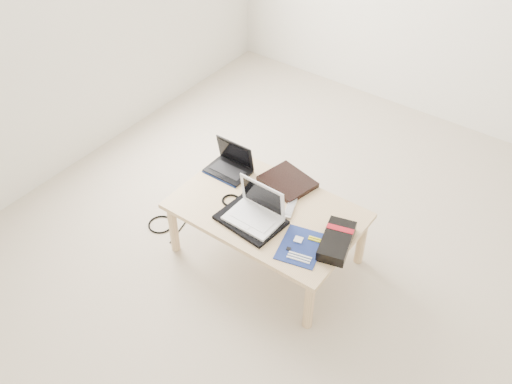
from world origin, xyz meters
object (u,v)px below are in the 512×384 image
Objects in this scene: netbook at (230,165)px; coffee_table at (267,215)px; white_laptop at (256,211)px; gpu_box at (337,241)px.

coffee_table is at bearing -21.69° from netbook.
white_laptop reaches higher than coffee_table.
netbook reaches higher than gpu_box.
coffee_table is 0.44m from netbook.
coffee_table is at bearing 178.69° from gpu_box.
netbook reaches higher than coffee_table.
white_laptop is (0.40, -0.27, 0.02)m from netbook.
gpu_box is at bearing -1.31° from coffee_table.
white_laptop is at bearing -168.47° from gpu_box.
white_laptop reaches higher than netbook.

